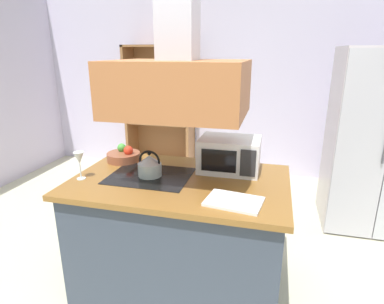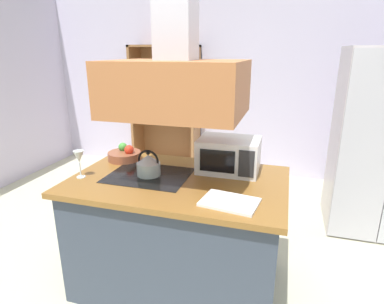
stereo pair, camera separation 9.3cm
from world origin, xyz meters
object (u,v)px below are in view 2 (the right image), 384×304
at_px(cutting_board, 230,202).
at_px(microwave, 229,155).
at_px(kettle, 148,165).
at_px(wine_glass_on_counter, 79,158).
at_px(refrigerator, 383,143).
at_px(fruit_bowl, 125,155).
at_px(dish_cabinet, 167,116).

height_order(cutting_board, microwave, microwave).
height_order(kettle, wine_glass_on_counter, wine_glass_on_counter).
distance_m(refrigerator, kettle, 2.37).
bearing_deg(microwave, fruit_bowl, 179.70).
bearing_deg(kettle, fruit_bowl, 141.53).
bearing_deg(fruit_bowl, microwave, -0.30).
height_order(refrigerator, dish_cabinet, dish_cabinet).
bearing_deg(wine_glass_on_counter, dish_cabinet, 97.35).
bearing_deg(wine_glass_on_counter, refrigerator, 33.96).
distance_m(refrigerator, cutting_board, 2.10).
bearing_deg(cutting_board, kettle, 156.80).
bearing_deg(refrigerator, fruit_bowl, -153.13).
bearing_deg(refrigerator, kettle, -143.35).
bearing_deg(microwave, kettle, -154.06).
relative_size(refrigerator, dish_cabinet, 0.98).
bearing_deg(cutting_board, wine_glass_on_counter, 174.71).
xyz_separation_m(kettle, cutting_board, (0.67, -0.29, -0.08)).
xyz_separation_m(refrigerator, kettle, (-1.90, -1.41, 0.06)).
bearing_deg(refrigerator, wine_glass_on_counter, -146.04).
relative_size(cutting_board, wine_glass_on_counter, 1.65).
bearing_deg(kettle, dish_cabinet, 108.12).
relative_size(microwave, fruit_bowl, 1.64).
relative_size(refrigerator, wine_glass_on_counter, 8.94).
xyz_separation_m(refrigerator, wine_glass_on_counter, (-2.37, -1.59, 0.13)).
distance_m(dish_cabinet, fruit_bowl, 2.25).
relative_size(kettle, cutting_board, 0.58).
bearing_deg(kettle, wine_glass_on_counter, -158.82).
bearing_deg(wine_glass_on_counter, fruit_bowl, 75.21).
bearing_deg(wine_glass_on_counter, microwave, 23.81).
bearing_deg(microwave, cutting_board, -78.72).
relative_size(cutting_board, fruit_bowl, 1.22).
distance_m(refrigerator, fruit_bowl, 2.52).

